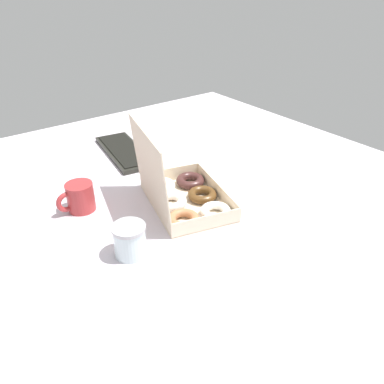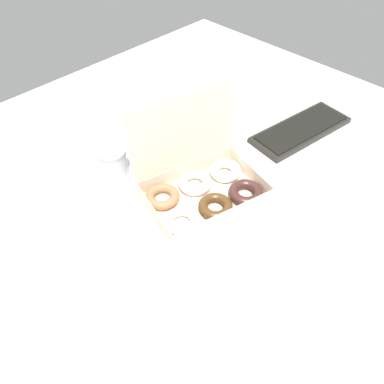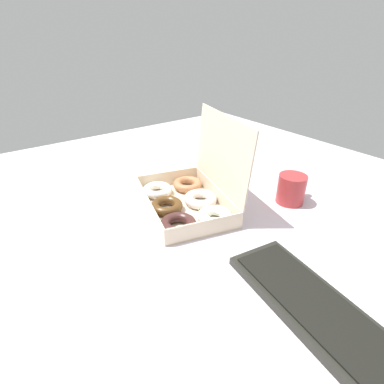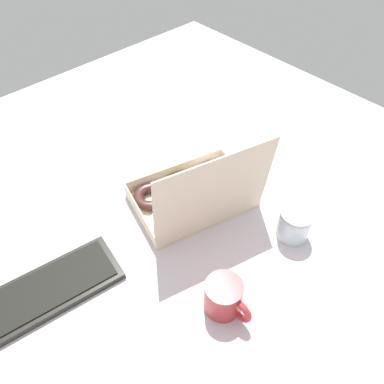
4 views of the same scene
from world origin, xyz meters
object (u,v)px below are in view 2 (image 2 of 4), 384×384
Objects in this scene: keyboard at (301,130)px; donut_box at (203,186)px; coffee_mug at (177,119)px; glass_jar at (113,162)px.

donut_box is at bearing 175.69° from keyboard.
donut_box is 32.24cm from coffee_mug.
glass_jar reaches higher than keyboard.
keyboard is at bearing -26.65° from glass_jar.
coffee_mug is (16.26, 27.81, 1.27)cm from donut_box.
keyboard is at bearing -4.31° from donut_box.
keyboard is (45.78, -3.45, -2.38)cm from donut_box.
keyboard is 43.15cm from coffee_mug.
coffee_mug reaches higher than keyboard.
glass_jar is at bearing -175.86° from coffee_mug.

